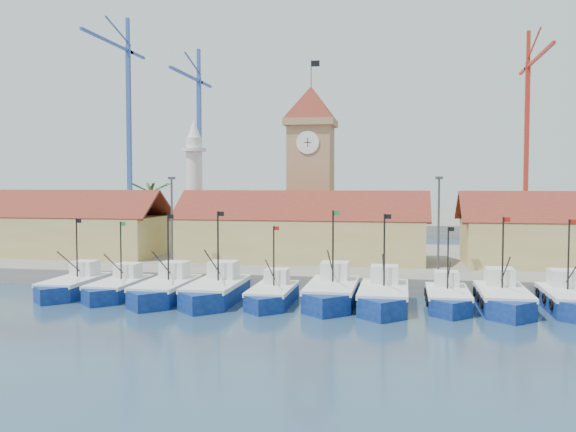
% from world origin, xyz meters
% --- Properties ---
extents(ground, '(400.00, 400.00, 0.00)m').
position_xyz_m(ground, '(0.00, 0.00, 0.00)').
color(ground, navy).
rests_on(ground, ground).
extents(quay, '(140.00, 32.00, 1.50)m').
position_xyz_m(quay, '(0.00, 24.00, 0.75)').
color(quay, gray).
rests_on(quay, ground).
extents(terminal, '(240.00, 80.00, 2.00)m').
position_xyz_m(terminal, '(0.00, 110.00, 1.00)').
color(terminal, gray).
rests_on(terminal, ground).
extents(boat_0, '(3.44, 9.42, 7.13)m').
position_xyz_m(boat_0, '(-17.90, 3.00, 0.74)').
color(boat_0, navy).
rests_on(boat_0, ground).
extents(boat_1, '(3.34, 9.14, 6.92)m').
position_xyz_m(boat_1, '(-13.60, 2.80, 0.72)').
color(boat_1, navy).
rests_on(boat_1, ground).
extents(boat_2, '(3.71, 10.17, 7.69)m').
position_xyz_m(boat_2, '(-8.97, 2.03, 0.80)').
color(boat_2, navy).
rests_on(boat_2, ground).
extents(boat_3, '(3.86, 10.57, 7.99)m').
position_xyz_m(boat_3, '(-4.57, 2.07, 0.83)').
color(boat_3, navy).
rests_on(boat_3, ground).
extents(boat_4, '(3.26, 8.93, 6.76)m').
position_xyz_m(boat_4, '(0.27, 2.02, 0.70)').
color(boat_4, navy).
rests_on(boat_4, ground).
extents(boat_5, '(3.92, 10.73, 8.12)m').
position_xyz_m(boat_5, '(5.07, 2.85, 0.84)').
color(boat_5, navy).
rests_on(boat_5, ground).
extents(boat_6, '(3.81, 10.44, 7.90)m').
position_xyz_m(boat_6, '(9.31, 1.96, 0.82)').
color(boat_6, navy).
rests_on(boat_6, ground).
extents(boat_7, '(3.28, 9.00, 6.81)m').
position_xyz_m(boat_7, '(14.34, 2.94, 0.70)').
color(boat_7, navy).
rests_on(boat_7, ground).
extents(boat_8, '(3.71, 10.15, 7.68)m').
position_xyz_m(boat_8, '(18.55, 2.86, 0.79)').
color(boat_8, navy).
rests_on(boat_8, ground).
extents(boat_9, '(3.63, 9.94, 7.52)m').
position_xyz_m(boat_9, '(23.54, 3.29, 0.78)').
color(boat_9, navy).
rests_on(boat_9, ground).
extents(hall_left, '(31.20, 10.13, 7.61)m').
position_xyz_m(hall_left, '(-32.00, 20.00, 3.99)').
color(hall_left, tan).
rests_on(hall_left, quay).
extents(hall_center, '(27.04, 10.13, 7.61)m').
position_xyz_m(hall_center, '(0.00, 20.00, 3.99)').
color(hall_center, tan).
rests_on(hall_center, quay).
extents(clock_tower, '(5.80, 5.80, 22.70)m').
position_xyz_m(clock_tower, '(0.00, 26.00, 11.96)').
color(clock_tower, '#A77A56').
rests_on(clock_tower, quay).
extents(minaret, '(3.00, 3.00, 16.30)m').
position_xyz_m(minaret, '(-15.00, 28.00, 9.73)').
color(minaret, silver).
rests_on(minaret, quay).
extents(palm_tree, '(5.60, 5.03, 8.39)m').
position_xyz_m(palm_tree, '(-20.00, 26.00, 6.25)').
color(palm_tree, brown).
rests_on(palm_tree, quay).
extents(lamp_posts, '(80.70, 0.25, 9.03)m').
position_xyz_m(lamp_posts, '(0.50, 12.00, 6.48)').
color(lamp_posts, '#3F3F44').
rests_on(lamp_posts, quay).
extents(crane_blue_far, '(1.00, 33.53, 48.45)m').
position_xyz_m(crane_blue_far, '(-56.83, 100.64, 28.92)').
color(crane_blue_far, '#324D9B').
rests_on(crane_blue_far, terminal).
extents(crane_blue_near, '(1.00, 30.34, 41.46)m').
position_xyz_m(crane_blue_near, '(-40.56, 106.90, 24.82)').
color(crane_blue_near, '#324D9B').
rests_on(crane_blue_near, terminal).
extents(crane_red_right, '(1.00, 35.82, 42.06)m').
position_xyz_m(crane_red_right, '(38.11, 103.12, 25.60)').
color(crane_red_right, '#B1271B').
rests_on(crane_red_right, terminal).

